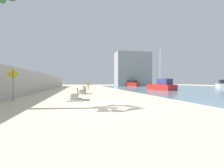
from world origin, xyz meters
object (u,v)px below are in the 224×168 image
bench_far (83,92)px  boat_outer (130,84)px  pedestrian_sign (13,81)px  boat_mid_bay (223,85)px  boat_nearest (162,86)px  person_walking (88,85)px  bench_near (75,97)px

bench_far → boat_outer: 35.32m
pedestrian_sign → boat_mid_bay: bearing=26.6°
boat_mid_bay → boat_nearest: bearing=-161.9°
bench_far → boat_mid_bay: bearing=20.4°
bench_far → pedestrian_sign: bearing=-128.0°
person_walking → boat_outer: 25.39m
boat_mid_bay → boat_nearest: (-18.93, -6.20, 0.03)m
bench_near → pedestrian_sign: size_ratio=0.85×
bench_far → pedestrian_sign: 8.77m
bench_far → boat_nearest: size_ratio=0.30×
boat_nearest → person_walking: bearing=158.8°
person_walking → bench_far: bearing=-96.7°
boat_nearest → boat_outer: bearing=84.6°
person_walking → pedestrian_sign: size_ratio=0.63×
bench_near → boat_mid_bay: 38.60m
bench_far → boat_outer: size_ratio=0.34×
boat_mid_bay → boat_nearest: size_ratio=0.79×
bench_near → person_walking: size_ratio=1.36×
person_walking → boat_mid_bay: (31.44, 1.34, -0.14)m
person_walking → boat_mid_bay: 31.47m
bench_near → boat_nearest: boat_nearest is taller
person_walking → boat_mid_bay: boat_mid_bay is taller
bench_far → pedestrian_sign: pedestrian_sign is taller
boat_mid_bay → pedestrian_sign: size_ratio=2.38×
person_walking → boat_outer: (14.92, 20.54, -0.11)m
bench_far → boat_outer: boat_outer is taller
boat_nearest → pedestrian_sign: bearing=-146.2°
bench_near → person_walking: bearing=83.4°
bench_near → bench_far: 7.02m
bench_near → boat_outer: bearing=66.1°
boat_mid_bay → boat_nearest: 19.92m
boat_outer → boat_mid_bay: (16.52, -19.19, -0.03)m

